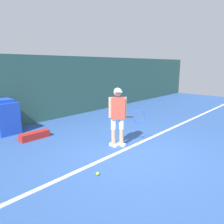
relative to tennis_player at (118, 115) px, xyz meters
The scene contains 7 objects.
ground_plane 1.07m from the tennis_player, 104.01° to the right, with size 24.00×24.00×0.00m, color #2D5193.
back_wall 3.94m from the tennis_player, 92.12° to the left, with size 24.00×0.10×2.53m.
court_baseline 0.94m from the tennis_player, 115.06° to the right, with size 21.60×0.10×0.01m.
tennis_player is the anchor object (origin of this frame).
tennis_ball 1.88m from the tennis_player, 153.84° to the right, with size 0.07×0.07×0.07m.
covered_chair 3.78m from the tennis_player, 114.24° to the left, with size 0.66×0.77×1.12m.
equipment_bag 2.68m from the tennis_player, 118.48° to the left, with size 0.89×0.26×0.21m.
Camera 1 is at (-4.15, -3.06, 2.19)m, focal length 35.00 mm.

